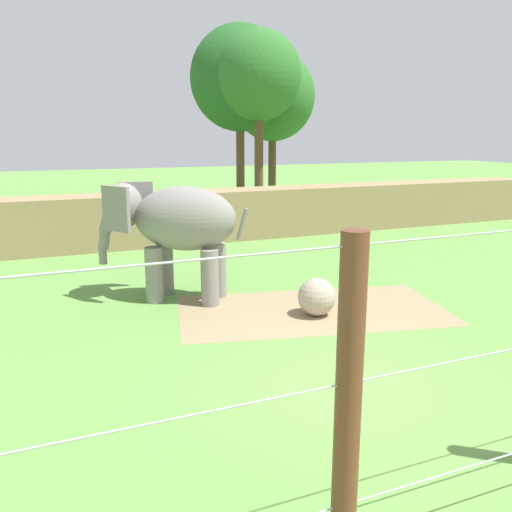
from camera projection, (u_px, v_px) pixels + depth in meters
name	position (u px, v px, depth m)	size (l,w,h in m)	color
ground_plane	(349.00, 388.00, 9.06)	(120.00, 120.00, 0.00)	#609342
dirt_patch	(312.00, 310.00, 13.03)	(6.49, 3.38, 0.01)	#937F5B
embankment_wall	(166.00, 218.00, 20.82)	(36.00, 1.80, 1.99)	#997F56
elephant	(173.00, 223.00, 13.53)	(3.63, 2.99, 3.01)	gray
enrichment_ball	(317.00, 297.00, 12.58)	(0.90, 0.90, 0.90)	tan
cable_fence	(503.00, 371.00, 5.79)	(12.08, 0.26, 3.40)	brown
tree_far_left	(273.00, 97.00, 29.28)	(4.66, 4.66, 8.69)	brown
tree_behind_wall	(240.00, 79.00, 27.19)	(5.09, 5.09, 9.66)	brown
tree_right_of_centre	(259.00, 76.00, 25.55)	(4.09, 4.09, 9.12)	brown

